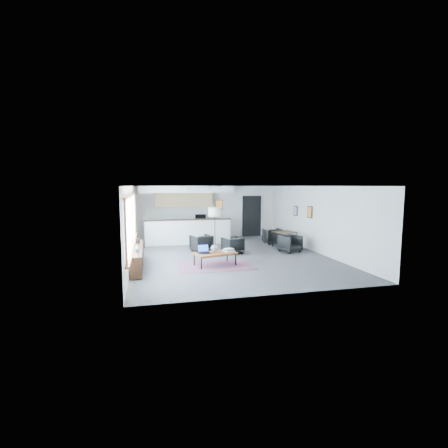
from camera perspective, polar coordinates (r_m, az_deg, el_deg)
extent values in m
cube|color=#47474A|center=(12.21, 0.95, -5.62)|extent=(7.00, 9.00, 0.01)
cube|color=white|center=(11.93, 0.97, 6.72)|extent=(7.00, 9.00, 0.01)
cube|color=silver|center=(16.39, -2.91, 2.15)|extent=(7.00, 0.01, 2.60)
cube|color=silver|center=(7.75, 9.18, -3.07)|extent=(7.00, 0.01, 2.60)
cube|color=silver|center=(11.65, -15.99, 0.03)|extent=(0.01, 9.00, 2.60)
cube|color=silver|center=(13.30, 15.77, 0.84)|extent=(0.01, 9.00, 2.60)
cube|color=#8CBFFF|center=(10.73, -16.06, 0.54)|extent=(0.02, 5.80, 1.55)
cube|color=brown|center=(10.84, -15.76, -3.66)|extent=(0.10, 5.95, 0.06)
cube|color=brown|center=(10.68, -16.09, 4.82)|extent=(0.06, 5.95, 0.06)
cube|color=brown|center=(7.86, -16.91, -1.67)|extent=(0.06, 0.06, 1.60)
cube|color=brown|center=(10.73, -15.95, 0.55)|extent=(0.06, 0.06, 1.60)
cube|color=brown|center=(13.62, -15.40, 1.83)|extent=(0.06, 0.06, 1.60)
cube|color=#311D11|center=(10.76, -15.03, -4.15)|extent=(0.35, 3.00, 0.05)
cube|color=#311D11|center=(10.88, -14.93, -7.10)|extent=(0.35, 3.00, 0.05)
cube|color=#311D11|center=(9.40, -15.23, -7.53)|extent=(0.33, 0.04, 0.55)
cube|color=#311D11|center=(10.81, -14.98, -5.66)|extent=(0.33, 0.04, 0.55)
cube|color=#311D11|center=(12.23, -14.79, -4.22)|extent=(0.33, 0.04, 0.55)
cube|color=#3359A5|center=(9.58, -15.17, -8.21)|extent=(0.18, 0.04, 0.20)
cube|color=silver|center=(9.75, -15.14, -7.90)|extent=(0.18, 0.04, 0.22)
cube|color=maroon|center=(9.91, -15.11, -7.60)|extent=(0.18, 0.04, 0.24)
cube|color=#311D11|center=(10.08, -15.08, -7.48)|extent=(0.18, 0.04, 0.20)
cube|color=#3359A5|center=(10.24, -15.05, -7.19)|extent=(0.18, 0.04, 0.22)
cube|color=silver|center=(10.40, -15.03, -6.91)|extent=(0.18, 0.04, 0.24)
cube|color=maroon|center=(10.57, -15.00, -6.80)|extent=(0.18, 0.04, 0.20)
cube|color=#311D11|center=(10.74, -14.97, -6.54)|extent=(0.18, 0.04, 0.22)
cube|color=#3359A5|center=(10.90, -14.95, -6.29)|extent=(0.18, 0.03, 0.24)
cube|color=silver|center=(11.07, -14.92, -6.19)|extent=(0.18, 0.03, 0.20)
cube|color=maroon|center=(11.23, -14.90, -5.95)|extent=(0.18, 0.03, 0.22)
cube|color=#311D11|center=(11.40, -14.88, -5.72)|extent=(0.18, 0.04, 0.24)
cube|color=black|center=(11.52, -14.93, -2.85)|extent=(0.14, 0.02, 0.18)
sphere|color=#264C99|center=(10.15, -15.03, -4.25)|extent=(0.14, 0.14, 0.14)
cube|color=white|center=(14.51, -6.27, -1.46)|extent=(3.80, 0.25, 1.10)
cube|color=#311D11|center=(14.45, -6.30, 0.74)|extent=(3.85, 0.32, 0.04)
cube|color=white|center=(15.96, -6.91, -1.09)|extent=(3.80, 0.60, 0.90)
cube|color=#2D2D2D|center=(15.90, -6.93, 0.56)|extent=(3.82, 0.62, 0.04)
cube|color=tan|center=(15.97, -7.04, 4.33)|extent=(2.80, 0.35, 0.70)
cube|color=white|center=(15.26, -6.78, 6.10)|extent=(4.20, 1.80, 0.30)
cube|color=black|center=(14.64, -0.88, 3.38)|extent=(0.35, 0.03, 0.45)
cube|color=orange|center=(14.62, -0.87, 3.37)|extent=(0.30, 0.01, 0.40)
cube|color=black|center=(16.89, 4.85, 1.42)|extent=(1.00, 0.12, 2.10)
cube|color=white|center=(16.75, 3.14, 1.39)|extent=(0.06, 0.10, 2.10)
cube|color=white|center=(17.07, 6.50, 1.46)|extent=(0.06, 0.10, 2.10)
cube|color=white|center=(16.83, 4.87, 5.05)|extent=(1.10, 0.10, 0.06)
cube|color=silver|center=(13.96, -3.67, 6.53)|extent=(1.60, 0.04, 0.04)
cylinder|color=silver|center=(13.87, -6.33, 6.17)|extent=(0.07, 0.07, 0.09)
cylinder|color=silver|center=(13.93, -4.48, 6.19)|extent=(0.07, 0.07, 0.09)
cylinder|color=silver|center=(14.00, -2.65, 6.21)|extent=(0.07, 0.07, 0.09)
cylinder|color=silver|center=(14.09, -0.84, 6.22)|extent=(0.07, 0.07, 0.09)
cube|color=black|center=(13.61, 14.86, 2.05)|extent=(0.03, 0.38, 0.48)
cube|color=orange|center=(13.60, 14.80, 2.05)|extent=(0.00, 0.32, 0.42)
cube|color=black|center=(14.77, 12.48, 2.27)|extent=(0.03, 0.34, 0.44)
cube|color=#859FC5|center=(14.76, 12.43, 2.27)|extent=(0.00, 0.28, 0.38)
cube|color=#62374C|center=(10.75, -1.59, -7.27)|extent=(2.39, 1.63, 0.01)
cube|color=brown|center=(10.66, -1.60, -5.18)|extent=(1.46, 1.01, 0.05)
cube|color=black|center=(10.19, -3.98, -6.99)|extent=(0.04, 0.04, 0.39)
cube|color=black|center=(10.74, -5.26, -6.28)|extent=(0.04, 0.04, 0.39)
cube|color=black|center=(10.72, 2.08, -6.29)|extent=(0.04, 0.04, 0.39)
cube|color=black|center=(11.24, 0.56, -5.67)|extent=(0.04, 0.04, 0.39)
cube|color=black|center=(10.40, -0.87, -5.66)|extent=(1.23, 0.33, 0.03)
cube|color=black|center=(10.94, -2.29, -5.04)|extent=(1.23, 0.33, 0.03)
cube|color=black|center=(10.57, -3.52, -5.10)|extent=(0.39, 0.29, 0.02)
cube|color=black|center=(10.68, -3.70, -4.26)|extent=(0.37, 0.09, 0.24)
cube|color=blue|center=(10.67, -3.69, -4.26)|extent=(0.34, 0.07, 0.21)
sphere|color=gray|center=(10.66, -1.65, -4.35)|extent=(0.25, 0.25, 0.25)
cube|color=silver|center=(10.84, 0.83, -4.73)|extent=(0.41, 0.37, 0.04)
cube|color=#3359A5|center=(10.84, 0.83, -4.55)|extent=(0.37, 0.34, 0.03)
cube|color=silver|center=(10.81, 0.85, -4.41)|extent=(0.34, 0.31, 0.03)
cube|color=#E5590C|center=(10.45, -1.17, -5.27)|extent=(0.13, 0.13, 0.01)
imported|color=black|center=(12.88, -4.01, -3.27)|extent=(0.90, 0.87, 0.75)
imported|color=black|center=(12.56, 1.52, -3.62)|extent=(0.83, 0.80, 0.70)
cylinder|color=black|center=(12.86, -1.59, -4.90)|extent=(0.33, 0.33, 0.03)
cylinder|color=black|center=(12.73, -1.60, -1.57)|extent=(0.03, 0.03, 1.49)
cylinder|color=beige|center=(12.63, -1.61, 2.15)|extent=(0.54, 0.54, 0.33)
cube|color=#311D11|center=(13.98, 10.57, -1.42)|extent=(0.97, 0.97, 0.04)
cylinder|color=black|center=(13.55, 10.29, -3.11)|extent=(0.04, 0.04, 0.63)
cylinder|color=black|center=(14.10, 8.52, -2.69)|extent=(0.04, 0.04, 0.63)
cylinder|color=black|center=(13.99, 12.57, -2.85)|extent=(0.04, 0.04, 0.63)
cylinder|color=black|center=(14.52, 10.77, -2.46)|extent=(0.04, 0.04, 0.63)
imported|color=black|center=(13.09, 11.55, -3.49)|extent=(0.77, 0.75, 0.63)
imported|color=black|center=(14.77, 8.55, -2.22)|extent=(0.64, 0.60, 0.65)
imported|color=black|center=(15.98, -4.17, 1.30)|extent=(0.52, 0.32, 0.34)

